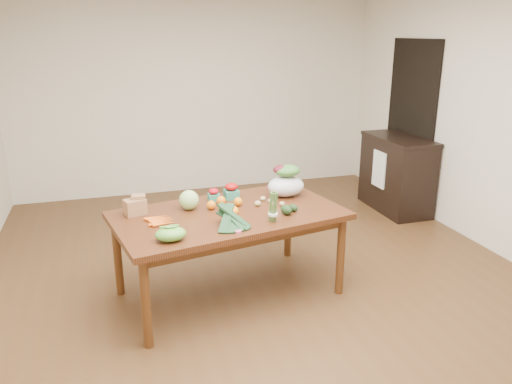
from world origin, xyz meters
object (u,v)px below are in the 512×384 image
object	(u,v)px
kale_bunch	(233,219)
salad_bag	(286,182)
paper_bag	(135,205)
cabbage	(189,200)
mandarin_cluster	(231,208)
cabinet	(397,174)
dining_table	(229,254)
asparagus_bundle	(273,207)

from	to	relation	value
kale_bunch	salad_bag	xyz separation A→B (m)	(0.66, 0.62, 0.05)
paper_bag	salad_bag	world-z (taller)	salad_bag
cabbage	salad_bag	distance (m)	0.91
mandarin_cluster	kale_bunch	size ratio (longest dim) A/B	0.45
cabinet	cabbage	world-z (taller)	cabinet
kale_bunch	mandarin_cluster	bearing A→B (deg)	67.65
dining_table	paper_bag	xyz separation A→B (m)	(-0.74, 0.18, 0.45)
mandarin_cluster	kale_bunch	xyz separation A→B (m)	(-0.07, -0.32, 0.03)
cabinet	cabbage	distance (m)	3.16
dining_table	cabbage	xyz separation A→B (m)	(-0.30, 0.17, 0.46)
dining_table	mandarin_cluster	world-z (taller)	mandarin_cluster
cabinet	salad_bag	size ratio (longest dim) A/B	3.02
cabinet	cabbage	bearing A→B (deg)	-155.13
paper_bag	asparagus_bundle	xyz separation A→B (m)	(1.03, -0.48, 0.05)
cabinet	mandarin_cluster	world-z (taller)	cabinet
cabbage	salad_bag	world-z (taller)	salad_bag
dining_table	paper_bag	world-z (taller)	paper_bag
cabinet	mandarin_cluster	xyz separation A→B (m)	(-2.54, -1.52, 0.33)
cabbage	kale_bunch	size ratio (longest dim) A/B	0.42
cabbage	kale_bunch	distance (m)	0.58
kale_bunch	paper_bag	bearing A→B (deg)	131.90
cabinet	cabbage	size ratio (longest dim) A/B	6.14
dining_table	kale_bunch	distance (m)	0.58
kale_bunch	cabinet	bearing A→B (deg)	24.63
cabinet	asparagus_bundle	size ratio (longest dim) A/B	4.08
paper_bag	asparagus_bundle	distance (m)	1.13
mandarin_cluster	cabinet	bearing A→B (deg)	30.97
cabbage	kale_bunch	world-z (taller)	cabbage
mandarin_cluster	kale_bunch	world-z (taller)	kale_bunch
cabinet	kale_bunch	world-z (taller)	cabinet
paper_bag	salad_bag	distance (m)	1.35
paper_bag	cabbage	world-z (taller)	cabbage
dining_table	asparagus_bundle	xyz separation A→B (m)	(0.29, -0.30, 0.50)
cabbage	mandarin_cluster	distance (m)	0.37
paper_bag	dining_table	bearing A→B (deg)	-13.34
dining_table	salad_bag	world-z (taller)	salad_bag
cabbage	mandarin_cluster	xyz separation A→B (m)	(0.31, -0.20, -0.04)
cabinet	kale_bunch	size ratio (longest dim) A/B	2.55
dining_table	kale_bunch	size ratio (longest dim) A/B	4.64
dining_table	mandarin_cluster	xyz separation A→B (m)	(0.01, -0.03, 0.42)
dining_table	cabinet	world-z (taller)	cabinet
dining_table	cabbage	size ratio (longest dim) A/B	11.17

